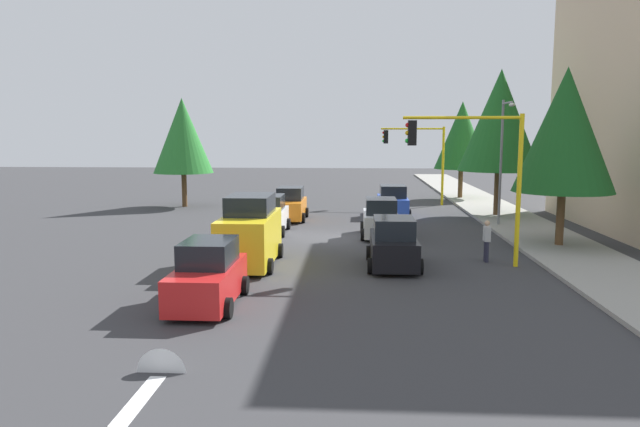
{
  "coord_description": "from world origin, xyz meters",
  "views": [
    {
      "loc": [
        28.96,
        1.2,
        5.18
      ],
      "look_at": [
        -0.14,
        -0.58,
        1.2
      ],
      "focal_mm": 32.92,
      "sensor_mm": 36.0,
      "label": 1
    }
  ],
  "objects_px": {
    "traffic_signal_near_left": "(474,160)",
    "tree_opposite_side": "(183,136)",
    "car_orange": "(290,205)",
    "car_black": "(393,245)",
    "car_white": "(269,216)",
    "car_silver": "(381,219)",
    "tree_roadside_mid": "(500,120)",
    "pedestrian_crossing": "(487,240)",
    "tree_roadside_near": "(565,130)",
    "tree_roadside_far": "(462,135)",
    "car_red": "(208,276)",
    "traffic_signal_far_left": "(418,150)",
    "delivery_van_yellow": "(250,233)",
    "car_blue": "(393,202)",
    "street_lamp_curbside": "(503,149)"
  },
  "relations": [
    {
      "from": "car_orange",
      "to": "car_silver",
      "type": "bearing_deg",
      "value": 42.66
    },
    {
      "from": "tree_roadside_far",
      "to": "car_red",
      "type": "height_order",
      "value": "tree_roadside_far"
    },
    {
      "from": "car_white",
      "to": "traffic_signal_far_left",
      "type": "bearing_deg",
      "value": 144.72
    },
    {
      "from": "car_red",
      "to": "car_white",
      "type": "bearing_deg",
      "value": -179.7
    },
    {
      "from": "traffic_signal_far_left",
      "to": "traffic_signal_near_left",
      "type": "bearing_deg",
      "value": 0.11
    },
    {
      "from": "car_black",
      "to": "tree_roadside_mid",
      "type": "bearing_deg",
      "value": 153.09
    },
    {
      "from": "car_blue",
      "to": "pedestrian_crossing",
      "type": "height_order",
      "value": "car_blue"
    },
    {
      "from": "tree_roadside_far",
      "to": "car_blue",
      "type": "bearing_deg",
      "value": -30.87
    },
    {
      "from": "traffic_signal_far_left",
      "to": "tree_opposite_side",
      "type": "height_order",
      "value": "tree_opposite_side"
    },
    {
      "from": "traffic_signal_near_left",
      "to": "street_lamp_curbside",
      "type": "xyz_separation_m",
      "value": [
        -9.61,
        3.46,
        0.16
      ]
    },
    {
      "from": "car_black",
      "to": "pedestrian_crossing",
      "type": "xyz_separation_m",
      "value": [
        -1.22,
        3.84,
        0.01
      ]
    },
    {
      "from": "car_black",
      "to": "car_white",
      "type": "bearing_deg",
      "value": -141.85
    },
    {
      "from": "car_blue",
      "to": "car_silver",
      "type": "bearing_deg",
      "value": -7.93
    },
    {
      "from": "tree_roadside_near",
      "to": "pedestrian_crossing",
      "type": "bearing_deg",
      "value": -51.24
    },
    {
      "from": "traffic_signal_far_left",
      "to": "street_lamp_curbside",
      "type": "xyz_separation_m",
      "value": [
        10.39,
        3.5,
        0.33
      ]
    },
    {
      "from": "car_orange",
      "to": "car_black",
      "type": "bearing_deg",
      "value": 23.56
    },
    {
      "from": "traffic_signal_near_left",
      "to": "tree_opposite_side",
      "type": "bearing_deg",
      "value": -137.08
    },
    {
      "from": "street_lamp_curbside",
      "to": "car_blue",
      "type": "xyz_separation_m",
      "value": [
        -4.42,
        -5.66,
        -3.45
      ]
    },
    {
      "from": "tree_roadside_mid",
      "to": "pedestrian_crossing",
      "type": "bearing_deg",
      "value": -14.74
    },
    {
      "from": "car_silver",
      "to": "car_red",
      "type": "bearing_deg",
      "value": -25.13
    },
    {
      "from": "traffic_signal_far_left",
      "to": "pedestrian_crossing",
      "type": "height_order",
      "value": "traffic_signal_far_left"
    },
    {
      "from": "traffic_signal_near_left",
      "to": "pedestrian_crossing",
      "type": "relative_size",
      "value": 3.49
    },
    {
      "from": "tree_roadside_mid",
      "to": "pedestrian_crossing",
      "type": "relative_size",
      "value": 5.35
    },
    {
      "from": "delivery_van_yellow",
      "to": "car_silver",
      "type": "height_order",
      "value": "delivery_van_yellow"
    },
    {
      "from": "car_silver",
      "to": "car_orange",
      "type": "distance_m",
      "value": 7.69
    },
    {
      "from": "car_silver",
      "to": "car_black",
      "type": "height_order",
      "value": "same"
    },
    {
      "from": "traffic_signal_near_left",
      "to": "car_silver",
      "type": "distance_m",
      "value": 7.89
    },
    {
      "from": "tree_roadside_near",
      "to": "pedestrian_crossing",
      "type": "xyz_separation_m",
      "value": [
        3.19,
        -3.97,
        -4.42
      ]
    },
    {
      "from": "car_black",
      "to": "pedestrian_crossing",
      "type": "bearing_deg",
      "value": 107.63
    },
    {
      "from": "traffic_signal_near_left",
      "to": "car_blue",
      "type": "bearing_deg",
      "value": -171.09
    },
    {
      "from": "car_red",
      "to": "pedestrian_crossing",
      "type": "relative_size",
      "value": 2.38
    },
    {
      "from": "tree_roadside_near",
      "to": "car_orange",
      "type": "distance_m",
      "value": 16.11
    },
    {
      "from": "car_orange",
      "to": "traffic_signal_far_left",
      "type": "bearing_deg",
      "value": 133.32
    },
    {
      "from": "tree_roadside_mid",
      "to": "car_black",
      "type": "xyz_separation_m",
      "value": [
        14.41,
        -7.31,
        -5.08
      ]
    },
    {
      "from": "tree_opposite_side",
      "to": "car_black",
      "type": "xyz_separation_m",
      "value": [
        18.41,
        13.69,
        -4.13
      ]
    },
    {
      "from": "tree_opposite_side",
      "to": "car_red",
      "type": "distance_m",
      "value": 25.4
    },
    {
      "from": "tree_roadside_far",
      "to": "car_blue",
      "type": "relative_size",
      "value": 1.9
    },
    {
      "from": "traffic_signal_near_left",
      "to": "car_black",
      "type": "height_order",
      "value": "traffic_signal_near_left"
    },
    {
      "from": "delivery_van_yellow",
      "to": "street_lamp_curbside",
      "type": "bearing_deg",
      "value": 129.24
    },
    {
      "from": "tree_roadside_far",
      "to": "car_black",
      "type": "distance_m",
      "value": 25.68
    },
    {
      "from": "traffic_signal_near_left",
      "to": "tree_roadside_near",
      "type": "bearing_deg",
      "value": 130.02
    },
    {
      "from": "tree_opposite_side",
      "to": "car_orange",
      "type": "xyz_separation_m",
      "value": [
        5.96,
        8.26,
        -4.13
      ]
    },
    {
      "from": "car_white",
      "to": "car_black",
      "type": "bearing_deg",
      "value": 38.15
    },
    {
      "from": "tree_opposite_side",
      "to": "tree_roadside_far",
      "type": "xyz_separation_m",
      "value": [
        -6.0,
        20.5,
        0.02
      ]
    },
    {
      "from": "car_black",
      "to": "car_red",
      "type": "distance_m",
      "value": 8.05
    },
    {
      "from": "car_black",
      "to": "car_orange",
      "type": "xyz_separation_m",
      "value": [
        -12.45,
        -5.43,
        -0.0
      ]
    },
    {
      "from": "traffic_signal_near_left",
      "to": "traffic_signal_far_left",
      "type": "height_order",
      "value": "traffic_signal_near_left"
    },
    {
      "from": "traffic_signal_far_left",
      "to": "delivery_van_yellow",
      "type": "xyz_separation_m",
      "value": [
        20.32,
        -8.66,
        -2.74
      ]
    },
    {
      "from": "car_black",
      "to": "car_orange",
      "type": "bearing_deg",
      "value": -156.44
    },
    {
      "from": "tree_roadside_near",
      "to": "car_white",
      "type": "xyz_separation_m",
      "value": [
        -3.25,
        -13.83,
        -4.44
      ]
    }
  ]
}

